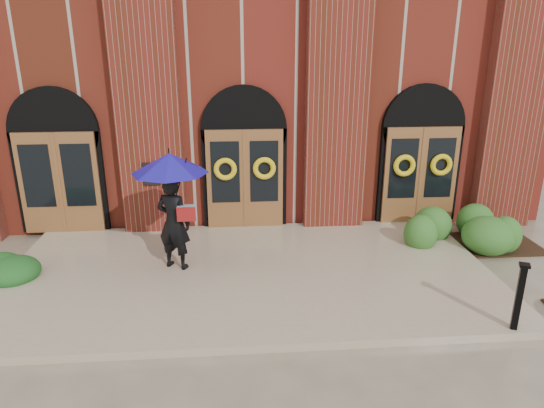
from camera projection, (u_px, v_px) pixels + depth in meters
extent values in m
plane|color=gray|center=(250.00, 280.00, 9.99)|extent=(90.00, 90.00, 0.00)
cube|color=tan|center=(249.00, 273.00, 10.11)|extent=(10.00, 5.30, 0.15)
cube|color=maroon|center=(239.00, 76.00, 17.27)|extent=(16.00, 12.00, 7.00)
cube|color=black|center=(151.00, 174.00, 11.62)|extent=(0.40, 0.05, 0.55)
cube|color=maroon|center=(147.00, 94.00, 11.27)|extent=(1.50, 0.45, 7.00)
cube|color=maroon|center=(337.00, 93.00, 11.61)|extent=(1.50, 0.45, 7.00)
cube|color=maroon|center=(517.00, 91.00, 11.95)|extent=(1.50, 0.45, 7.00)
cube|color=brown|center=(60.00, 183.00, 11.76)|extent=(1.90, 0.10, 2.50)
cylinder|color=black|center=(54.00, 131.00, 11.49)|extent=(2.10, 0.22, 2.10)
cube|color=brown|center=(245.00, 179.00, 12.10)|extent=(1.90, 0.10, 2.50)
cylinder|color=black|center=(244.00, 128.00, 11.83)|extent=(2.10, 0.22, 2.10)
cube|color=brown|center=(420.00, 175.00, 12.44)|extent=(1.90, 0.10, 2.50)
cylinder|color=black|center=(423.00, 126.00, 12.17)|extent=(2.10, 0.22, 2.10)
torus|color=yellow|center=(225.00, 169.00, 11.85)|extent=(0.57, 0.13, 0.57)
torus|color=yellow|center=(264.00, 168.00, 11.93)|extent=(0.57, 0.13, 0.57)
torus|color=yellow|center=(404.00, 166.00, 12.20)|extent=(0.57, 0.13, 0.57)
torus|color=yellow|center=(441.00, 165.00, 12.27)|extent=(0.57, 0.13, 0.57)
imported|color=black|center=(174.00, 223.00, 9.93)|extent=(0.86, 0.73, 1.99)
cone|color=#1A1393|center=(170.00, 163.00, 9.53)|extent=(2.03, 2.03, 0.40)
cylinder|color=black|center=(174.00, 189.00, 9.65)|extent=(0.02, 0.02, 0.66)
cube|color=#B0B3B5|center=(187.00, 213.00, 9.72)|extent=(0.41, 0.32, 0.29)
cube|color=maroon|center=(186.00, 214.00, 9.62)|extent=(0.35, 0.17, 0.29)
cube|color=black|center=(519.00, 298.00, 7.87)|extent=(0.13, 0.13, 1.13)
cube|color=black|center=(525.00, 265.00, 7.68)|extent=(0.21, 0.21, 0.05)
ellipsoid|color=#2D5D21|center=(465.00, 230.00, 11.54)|extent=(3.22, 1.29, 0.83)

